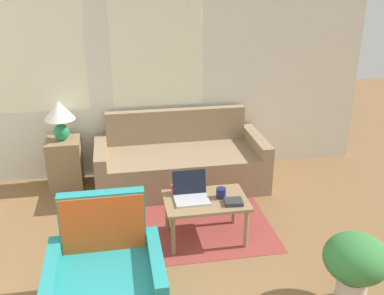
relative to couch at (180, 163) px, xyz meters
name	(u,v)px	position (x,y,z in m)	size (l,w,h in m)	color
wall_back	(107,75)	(-0.82, 0.46, 1.03)	(6.57, 0.06, 2.60)	silver
rug	(195,208)	(0.06, -0.65, -0.27)	(1.46, 1.96, 0.01)	brown
couch	(180,163)	(0.00, 0.00, 0.00)	(2.04, 0.89, 0.87)	#937A5B
armchair	(107,283)	(-0.91, -2.09, -0.01)	(0.88, 0.78, 0.91)	teal
side_table	(65,164)	(-1.39, 0.16, 0.04)	(0.40, 0.40, 0.62)	#937551
table_lamp	(59,114)	(-1.39, 0.16, 0.67)	(0.36, 0.36, 0.48)	#1E8451
coffee_table	(206,204)	(0.06, -1.24, 0.11)	(0.81, 0.54, 0.44)	#8E704C
laptop	(191,193)	(-0.08, -1.19, 0.22)	(0.33, 0.30, 0.25)	#B7B7BC
cup_navy	(221,193)	(0.21, -1.23, 0.22)	(0.10, 0.10, 0.10)	#191E4C
cup_yellow	(175,189)	(-0.22, -1.05, 0.21)	(0.07, 0.07, 0.09)	#B23D38
book_red	(233,202)	(0.30, -1.36, 0.19)	(0.19, 0.16, 0.04)	#2D2D33
potted_plant	(355,262)	(1.02, -2.36, 0.12)	(0.51, 0.51, 0.63)	#BCB2A3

